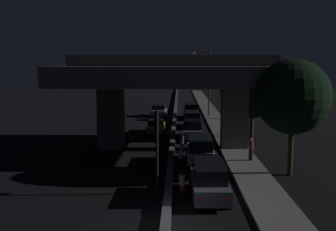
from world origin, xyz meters
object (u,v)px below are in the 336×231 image
street_lamp (207,79)px  pedestrian_on_sidewalk (251,149)px  motorcycle_red_filtering_near (182,186)px  traffic_light_left_of_median (157,136)px  car_black_fourth (192,119)px  car_dark_green_fifth (191,110)px  car_taxi_yellow_lead_oncoming (156,126)px  car_silver_second_oncoming (159,110)px  motorcycle_black_filtering_mid (181,159)px  car_silver_second (200,149)px  motorcycle_blue_filtering_far (182,143)px  car_grey_lead (209,180)px  car_grey_third (193,130)px

street_lamp → pedestrian_on_sidewalk: size_ratio=5.37×
motorcycle_red_filtering_near → traffic_light_left_of_median: bearing=69.9°
car_black_fourth → pedestrian_on_sidewalk: size_ratio=2.85×
traffic_light_left_of_median → car_dark_green_fifth: 31.49m
car_taxi_yellow_lead_oncoming → car_silver_second_oncoming: 13.38m
street_lamp → motorcycle_black_filtering_mid: street_lamp is taller
car_silver_second → motorcycle_blue_filtering_far: car_silver_second is taller
motorcycle_black_filtering_mid → pedestrian_on_sidewalk: (5.07, 1.60, 0.37)m
car_black_fourth → motorcycle_red_filtering_near: 23.86m
car_black_fourth → car_silver_second: bearing=-179.5°
car_silver_second → car_taxi_yellow_lead_oncoming: size_ratio=1.03×
motorcycle_black_filtering_mid → car_grey_lead: bearing=-167.7°
car_black_fourth → car_taxi_yellow_lead_oncoming: car_black_fourth is taller
car_black_fourth → car_silver_second_oncoming: size_ratio=1.17×
car_silver_second_oncoming → pedestrian_on_sidewalk: (7.97, -25.44, 0.14)m
traffic_light_left_of_median → car_grey_lead: traffic_light_left_of_median is taller
car_grey_lead → motorcycle_blue_filtering_far: car_grey_lead is taller
traffic_light_left_of_median → car_taxi_yellow_lead_oncoming: bearing=93.6°
car_grey_third → car_black_fourth: car_grey_third is taller
car_dark_green_fifth → pedestrian_on_sidewalk: car_dark_green_fifth is taller
car_grey_lead → pedestrian_on_sidewalk: car_grey_lead is taller
street_lamp → car_black_fourth: 10.04m
car_grey_lead → motorcycle_red_filtering_near: bearing=85.1°
car_silver_second_oncoming → motorcycle_black_filtering_mid: bearing=8.8°
car_taxi_yellow_lead_oncoming → pedestrian_on_sidewalk: (7.58, -12.07, 0.24)m
motorcycle_blue_filtering_far → car_dark_green_fifth: bearing=-7.6°
street_lamp → car_silver_second_oncoming: (-6.45, 0.47, -4.37)m
traffic_light_left_of_median → street_lamp: size_ratio=0.53×
car_dark_green_fifth → motorcycle_red_filtering_near: bearing=179.5°
car_grey_third → pedestrian_on_sidewalk: (3.93, -8.55, 0.01)m
car_black_fourth → car_silver_second_oncoming: car_black_fourth is taller
car_dark_green_fifth → pedestrian_on_sidewalk: (3.61, -24.07, -0.02)m
car_taxi_yellow_lead_oncoming → street_lamp: bearing=154.2°
motorcycle_red_filtering_near → car_grey_lead: bearing=-95.1°
car_grey_lead → car_silver_second_oncoming: size_ratio=1.19×
car_dark_green_fifth → motorcycle_blue_filtering_far: (-1.35, -20.49, -0.35)m
traffic_light_left_of_median → pedestrian_on_sidewalk: size_ratio=2.84×
traffic_light_left_of_median → pedestrian_on_sidewalk: bearing=48.5°
car_silver_second → pedestrian_on_sidewalk: 3.68m
traffic_light_left_of_median → street_lamp: bearing=81.4°
traffic_light_left_of_median → motorcycle_blue_filtering_far: bearing=82.5°
car_grey_third → car_silver_second_oncoming: size_ratio=1.07×
street_lamp → car_silver_second: bearing=-94.9°
motorcycle_red_filtering_near → car_black_fourth: bearing=-4.3°
traffic_light_left_of_median → car_grey_lead: bearing=-11.5°
street_lamp → car_grey_third: bearing=-98.3°
car_black_fourth → car_silver_second_oncoming: bearing=25.1°
street_lamp → car_silver_second: (-2.15, -25.23, -4.20)m
car_silver_second → street_lamp: bearing=-4.0°
car_grey_lead → pedestrian_on_sidewalk: 8.57m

